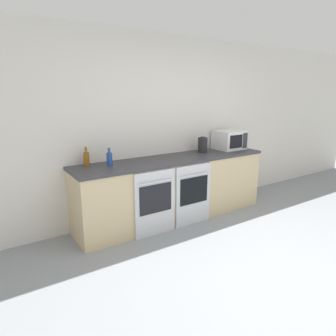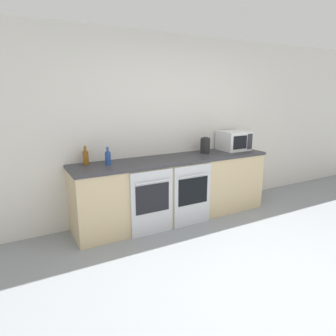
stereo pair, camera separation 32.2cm
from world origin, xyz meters
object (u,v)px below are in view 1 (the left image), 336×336
object	(u,v)px
oven_right	(193,194)
kettle	(203,145)
bottle_amber	(86,159)
bottle_blue	(109,159)
oven_left	(155,203)
microwave	(229,140)

from	to	relation	value
oven_right	kettle	distance (m)	0.87
bottle_amber	bottle_blue	bearing A→B (deg)	-31.69
oven_left	bottle_amber	distance (m)	1.03
oven_left	microwave	distance (m)	1.81
oven_left	microwave	world-z (taller)	microwave
bottle_blue	kettle	world-z (taller)	kettle
oven_right	kettle	size ratio (longest dim) A/B	3.53
oven_left	bottle_amber	xyz separation A→B (m)	(-0.68, 0.53, 0.56)
bottle_blue	kettle	bearing A→B (deg)	1.35
bottle_blue	kettle	xyz separation A→B (m)	(1.53, 0.04, 0.03)
oven_left	bottle_blue	xyz separation A→B (m)	(-0.43, 0.38, 0.56)
microwave	oven_right	bearing A→B (deg)	-158.61
oven_left	kettle	size ratio (longest dim) A/B	3.53
oven_right	bottle_amber	world-z (taller)	bottle_amber
oven_right	bottle_blue	bearing A→B (deg)	160.14
oven_left	oven_right	size ratio (longest dim) A/B	1.00
microwave	bottle_amber	xyz separation A→B (m)	(-2.33, 0.12, -0.06)
oven_left	oven_right	xyz separation A→B (m)	(0.61, 0.00, 0.00)
bottle_blue	microwave	bearing A→B (deg)	0.80
oven_right	bottle_blue	size ratio (longest dim) A/B	3.75
oven_left	microwave	size ratio (longest dim) A/B	1.93
microwave	bottle_amber	size ratio (longest dim) A/B	1.85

